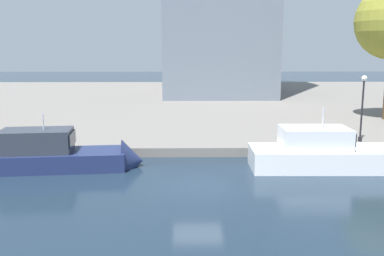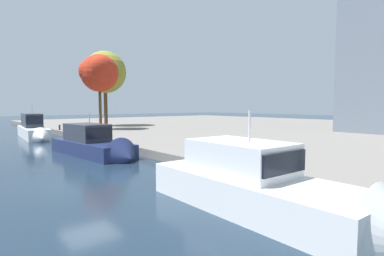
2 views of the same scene
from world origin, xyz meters
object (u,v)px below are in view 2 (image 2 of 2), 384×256
Objects in this scene: motor_yacht_2 at (267,195)px; mooring_bollard_1 at (60,127)px; motor_yacht_1 at (95,147)px; tree_4 at (104,72)px; tree_1 at (98,72)px; motor_yacht_0 at (34,131)px.

motor_yacht_2 reaches higher than mooring_bollard_1.
motor_yacht_1 is 0.85× the size of tree_4.
motor_yacht_2 is 0.96× the size of tree_1.
motor_yacht_0 is 10.69m from tree_1.
tree_4 is (-6.54, 3.64, 0.81)m from tree_1.
tree_4 is at bearing 164.96° from motor_yacht_2.
mooring_bollard_1 is (-19.23, 2.97, 0.30)m from motor_yacht_1.
motor_yacht_2 is at bearing -6.46° from motor_yacht_1.
tree_1 is (2.47, 4.28, 7.08)m from mooring_bollard_1.
motor_yacht_0 reaches higher than mooring_bollard_1.
mooring_bollard_1 is (-34.86, 3.21, 0.27)m from motor_yacht_2.
motor_yacht_2 is 0.82× the size of tree_4.
mooring_bollard_1 is at bearing -120.02° from tree_1.
motor_yacht_2 is (32.01, 0.43, -0.17)m from motor_yacht_0.
motor_yacht_1 is 15.63m from motor_yacht_2.
tree_1 is at bearing 59.98° from mooring_bollard_1.
tree_4 is (-6.92, 11.56, 7.98)m from motor_yacht_0.
motor_yacht_1 is (16.38, 0.67, -0.20)m from motor_yacht_0.
tree_1 reaches higher than mooring_bollard_1.
motor_yacht_2 reaches higher than motor_yacht_1.
motor_yacht_1 is 19.69m from tree_1.
motor_yacht_0 is at bearing 176.74° from motor_yacht_1.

